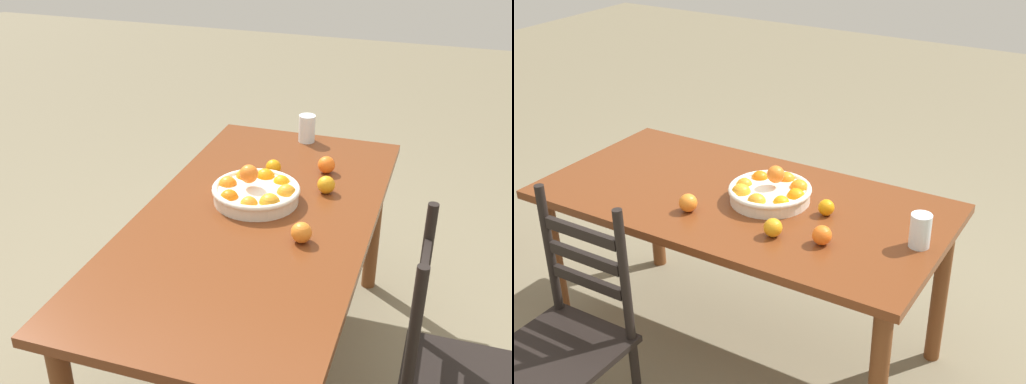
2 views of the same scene
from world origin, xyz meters
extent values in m
plane|color=#786D54|center=(0.00, 0.00, 0.00)|extent=(12.00, 12.00, 0.00)
cube|color=brown|center=(0.00, 0.00, 0.75)|extent=(1.72, 0.86, 0.04)
cylinder|color=brown|center=(-0.78, -0.35, 0.37)|extent=(0.07, 0.07, 0.73)
cylinder|color=brown|center=(-0.78, 0.35, 0.37)|extent=(0.07, 0.07, 0.73)
cylinder|color=black|center=(0.09, 0.63, 0.21)|extent=(0.04, 0.04, 0.41)
cylinder|color=black|center=(0.46, 0.63, 0.71)|extent=(0.04, 0.04, 0.54)
cylinder|color=black|center=(0.09, 0.63, 0.71)|extent=(0.04, 0.04, 0.54)
cube|color=black|center=(0.28, 0.63, 0.62)|extent=(0.34, 0.03, 0.04)
cube|color=black|center=(0.28, 0.63, 0.73)|extent=(0.34, 0.03, 0.04)
cube|color=black|center=(0.28, 0.63, 0.83)|extent=(0.34, 0.03, 0.04)
cylinder|color=silver|center=(-0.12, -0.04, 0.79)|extent=(0.33, 0.33, 0.05)
torus|color=silver|center=(-0.12, -0.04, 0.82)|extent=(0.35, 0.35, 0.02)
sphere|color=orange|center=(0.00, -0.03, 0.81)|extent=(0.07, 0.07, 0.07)
sphere|color=orange|center=(-0.03, 0.05, 0.81)|extent=(0.08, 0.08, 0.08)
sphere|color=orange|center=(-0.13, 0.08, 0.81)|extent=(0.08, 0.08, 0.08)
sphere|color=orange|center=(-0.21, 0.04, 0.81)|extent=(0.07, 0.07, 0.07)
sphere|color=orange|center=(-0.24, -0.04, 0.81)|extent=(0.08, 0.08, 0.08)
sphere|color=orange|center=(-0.21, -0.11, 0.81)|extent=(0.08, 0.08, 0.08)
sphere|color=orange|center=(-0.13, -0.16, 0.81)|extent=(0.08, 0.08, 0.08)
sphere|color=orange|center=(-0.02, -0.11, 0.81)|extent=(0.07, 0.07, 0.07)
sphere|color=orange|center=(-0.13, -0.07, 0.88)|extent=(0.07, 0.07, 0.07)
sphere|color=orange|center=(-0.37, -0.04, 0.80)|extent=(0.07, 0.07, 0.07)
sphere|color=orange|center=(0.12, 0.21, 0.80)|extent=(0.07, 0.07, 0.07)
sphere|color=orange|center=(-0.46, 0.17, 0.80)|extent=(0.07, 0.07, 0.07)
sphere|color=orange|center=(-0.27, 0.21, 0.80)|extent=(0.07, 0.07, 0.07)
cylinder|color=silver|center=(-0.77, 0.00, 0.83)|extent=(0.08, 0.08, 0.13)
camera|label=1|loc=(1.94, 0.65, 1.93)|focal=44.12mm
camera|label=2|loc=(-1.37, 2.10, 2.04)|focal=47.35mm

